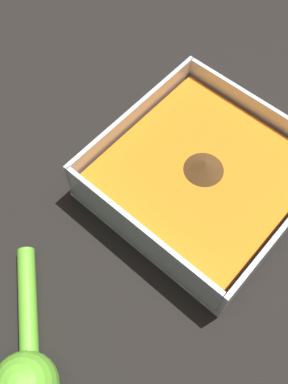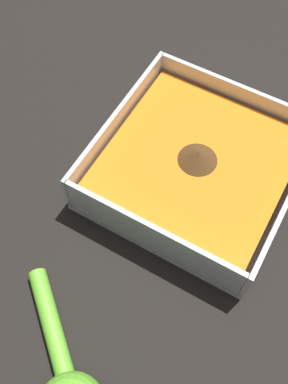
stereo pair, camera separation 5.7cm
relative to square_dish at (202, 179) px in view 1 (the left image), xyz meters
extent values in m
plane|color=black|center=(0.01, 0.00, -0.03)|extent=(4.00, 4.00, 0.00)
cube|color=silver|center=(0.00, 0.00, -0.02)|extent=(0.25, 0.25, 0.01)
cube|color=silver|center=(0.00, 0.12, 0.01)|extent=(0.25, 0.01, 0.06)
cube|color=silver|center=(0.00, -0.12, 0.01)|extent=(0.25, 0.01, 0.06)
cube|color=silver|center=(0.12, 0.00, 0.01)|extent=(0.01, 0.24, 0.06)
cube|color=silver|center=(-0.12, 0.00, 0.01)|extent=(0.01, 0.24, 0.06)
cube|color=orange|center=(0.00, 0.00, 0.00)|extent=(0.23, 0.23, 0.04)
cone|color=#4C3319|center=(0.00, 0.00, 0.03)|extent=(0.05, 0.05, 0.02)
cylinder|color=#6BC633|center=(-0.26, 0.06, -0.02)|extent=(0.10, 0.11, 0.02)
camera|label=1|loc=(-0.28, -0.14, 0.51)|focal=42.00mm
camera|label=2|loc=(-0.31, -0.10, 0.51)|focal=42.00mm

